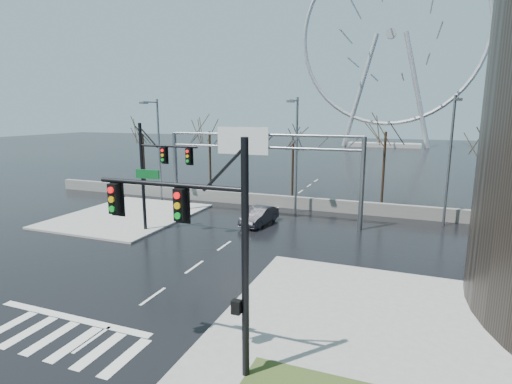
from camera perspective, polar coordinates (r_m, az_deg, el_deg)
The scene contains 17 objects.
ground at distance 20.51m, azimuth -14.50°, elevation -14.23°, with size 260.00×260.00×0.00m, color black.
sidewalk_right_ext at distance 19.04m, azimuth 16.12°, elevation -16.17°, with size 12.00×10.00×0.15m, color gray.
sidewalk_far at distance 35.86m, azimuth -17.83°, elevation -3.23°, with size 10.00×12.00×0.15m, color gray.
barrier_wall at distance 37.54m, azimuth 3.31°, elevation -1.32°, with size 52.00×0.50×1.10m, color slate.
signal_mast_near at distance 12.97m, azimuth -7.21°, elevation -6.00°, with size 5.52×0.41×8.00m.
signal_mast_far at distance 29.53m, azimuth -14.25°, elevation 3.37°, with size 4.72×0.41×8.00m.
sign_gantry at distance 32.20m, azimuth 0.03°, elevation 4.97°, with size 16.36×0.40×7.60m.
streetlight_left at distance 40.43m, azimuth -13.98°, elevation 6.92°, with size 0.50×2.55×10.00m.
streetlight_mid at distance 34.43m, azimuth 5.67°, elevation 6.50°, with size 0.50×2.55×10.00m.
streetlight_right at distance 33.35m, azimuth 26.05°, elevation 5.27°, with size 0.50×2.55×10.00m.
tree_far_left at distance 48.68m, azimuth -15.88°, elevation 7.14°, with size 3.50×3.50×7.00m.
tree_left at distance 43.44m, azimuth -6.65°, elevation 7.57°, with size 3.75×3.75×7.50m.
tree_center at distance 41.11m, azimuth 5.30°, elevation 6.27°, with size 3.25×3.25×6.50m.
tree_right at distance 38.57m, azimuth 17.99°, elevation 7.01°, with size 3.90×3.90×7.80m.
tree_far_right at distance 39.53m, azimuth 29.64°, elevation 5.01°, with size 3.40×3.40×6.80m.
ferris_wheel at distance 111.48m, azimuth 18.69°, elevation 19.67°, with size 45.00×6.00×50.91m.
car at distance 31.61m, azimuth 0.47°, elevation -3.42°, with size 1.48×4.23×1.40m, color black.
Camera 1 is at (11.05, -14.94, 8.70)m, focal length 28.00 mm.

